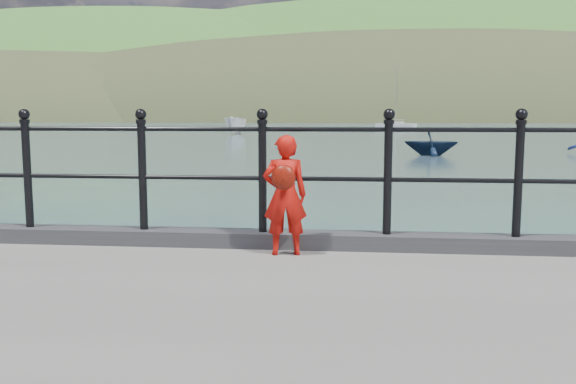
# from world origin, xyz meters

# --- Properties ---
(ground) EXTENTS (600.00, 600.00, 0.00)m
(ground) POSITION_xyz_m (0.00, 0.00, 0.00)
(ground) COLOR #2D4251
(ground) RESTS_ON ground
(kerb) EXTENTS (60.00, 0.30, 0.15)m
(kerb) POSITION_xyz_m (0.00, -0.15, 1.07)
(kerb) COLOR #28282B
(kerb) RESTS_ON quay
(railing) EXTENTS (18.11, 0.11, 1.20)m
(railing) POSITION_xyz_m (0.00, -0.15, 1.82)
(railing) COLOR black
(railing) RESTS_ON kerb
(far_shore) EXTENTS (830.00, 200.00, 156.00)m
(far_shore) POSITION_xyz_m (38.34, 239.41, -22.57)
(far_shore) COLOR #333A21
(far_shore) RESTS_ON ground
(child) EXTENTS (0.44, 0.35, 1.11)m
(child) POSITION_xyz_m (0.85, -0.47, 1.56)
(child) COLOR red
(child) RESTS_ON quay
(launch_white) EXTENTS (2.21, 5.33, 2.02)m
(launch_white) POSITION_xyz_m (-11.50, 61.45, 1.01)
(launch_white) COLOR white
(launch_white) RESTS_ON ground
(launch_navy) EXTENTS (3.12, 2.77, 1.51)m
(launch_navy) POSITION_xyz_m (5.81, 28.52, 0.75)
(launch_navy) COLOR black
(launch_navy) RESTS_ON ground
(sailboat_deep) EXTENTS (6.85, 4.62, 9.75)m
(sailboat_deep) POSITION_xyz_m (8.61, 97.01, 0.34)
(sailboat_deep) COLOR silver
(sailboat_deep) RESTS_ON ground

